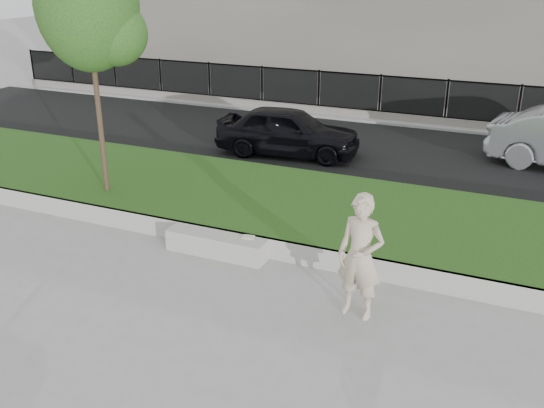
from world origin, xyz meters
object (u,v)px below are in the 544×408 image
at_px(book, 248,237).
at_px(stone_bench, 217,244).
at_px(car_dark, 288,131).
at_px(man, 360,257).
at_px(young_tree, 92,9).

bearing_deg(book, stone_bench, -178.54).
distance_m(stone_bench, car_dark, 6.41).
bearing_deg(man, stone_bench, 169.71).
height_order(stone_bench, car_dark, car_dark).
bearing_deg(young_tree, stone_bench, -18.93).
bearing_deg(stone_bench, man, -17.59).
distance_m(stone_bench, man, 3.23).
relative_size(stone_bench, man, 0.99).
bearing_deg(man, car_dark, 127.35).
xyz_separation_m(man, car_dark, (-4.18, 7.23, -0.26)).
xyz_separation_m(book, young_tree, (-3.88, 1.01, 3.79)).
bearing_deg(stone_bench, young_tree, 161.07).
relative_size(stone_bench, book, 9.18).
relative_size(book, car_dark, 0.05).
relative_size(man, car_dark, 0.49).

